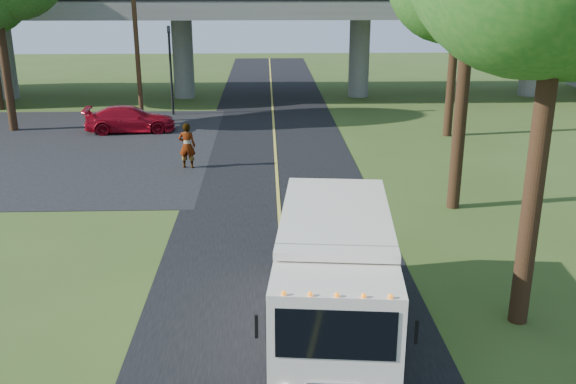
{
  "coord_description": "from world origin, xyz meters",
  "views": [
    {
      "loc": [
        -0.43,
        -12.31,
        7.69
      ],
      "look_at": [
        0.22,
        6.08,
        1.6
      ],
      "focal_mm": 40.0,
      "sensor_mm": 36.0,
      "label": 1
    }
  ],
  "objects_px": {
    "step_van": "(335,275)",
    "pedestrian": "(187,146)",
    "utility_pole": "(136,40)",
    "red_sedan": "(130,119)",
    "traffic_signal": "(170,61)"
  },
  "relations": [
    {
      "from": "pedestrian",
      "to": "traffic_signal",
      "type": "bearing_deg",
      "value": -72.57
    },
    {
      "from": "utility_pole",
      "to": "red_sedan",
      "type": "bearing_deg",
      "value": -92.98
    },
    {
      "from": "utility_pole",
      "to": "red_sedan",
      "type": "relative_size",
      "value": 1.92
    },
    {
      "from": "red_sedan",
      "to": "pedestrian",
      "type": "relative_size",
      "value": 2.38
    },
    {
      "from": "utility_pole",
      "to": "red_sedan",
      "type": "height_order",
      "value": "utility_pole"
    },
    {
      "from": "traffic_signal",
      "to": "utility_pole",
      "type": "xyz_separation_m",
      "value": [
        -1.5,
        -2.0,
        1.4
      ]
    },
    {
      "from": "step_van",
      "to": "utility_pole",
      "type": "bearing_deg",
      "value": 115.8
    },
    {
      "from": "utility_pole",
      "to": "step_van",
      "type": "xyz_separation_m",
      "value": [
        8.55,
        -23.52,
        -3.07
      ]
    },
    {
      "from": "step_van",
      "to": "red_sedan",
      "type": "relative_size",
      "value": 1.47
    },
    {
      "from": "step_van",
      "to": "red_sedan",
      "type": "xyz_separation_m",
      "value": [
        -8.69,
        20.98,
        -0.84
      ]
    },
    {
      "from": "traffic_signal",
      "to": "step_van",
      "type": "relative_size",
      "value": 0.75
    },
    {
      "from": "utility_pole",
      "to": "step_van",
      "type": "distance_m",
      "value": 25.21
    },
    {
      "from": "step_van",
      "to": "pedestrian",
      "type": "distance_m",
      "value": 14.73
    },
    {
      "from": "traffic_signal",
      "to": "pedestrian",
      "type": "height_order",
      "value": "traffic_signal"
    },
    {
      "from": "step_van",
      "to": "pedestrian",
      "type": "relative_size",
      "value": 3.49
    }
  ]
}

